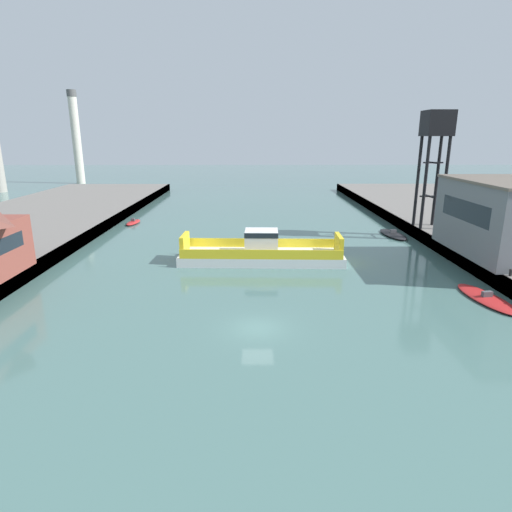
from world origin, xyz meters
The scene contains 9 objects.
ground_plane centered at (0.00, 0.00, 0.00)m, with size 400.00×400.00×0.00m, color #476B66.
chain_ferry centered at (0.69, 18.51, 1.16)m, with size 19.56×6.33×3.88m.
moored_boat_near_left centered at (21.13, 5.76, 0.19)m, with size 3.56×8.33×0.86m.
moored_boat_near_right centered at (20.98, 32.26, 0.22)m, with size 3.41×7.94×0.93m.
moored_boat_mid_left centered at (-20.92, 41.83, 0.25)m, with size 2.09×5.19×0.97m.
crane_tower centered at (25.23, 30.64, 14.78)m, with size 3.65×3.65×16.31m.
bollard_left_aft centered at (-24.21, 7.83, 2.09)m, with size 0.32×0.32×0.71m.
bollard_right_aft centered at (24.21, 7.68, 2.09)m, with size 0.32×0.32×0.71m.
smokestack_distant_a centered at (-55.24, 107.85, 15.10)m, with size 2.83×2.83×28.20m.
Camera 1 is at (-0.42, -30.74, 14.53)m, focal length 29.95 mm.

